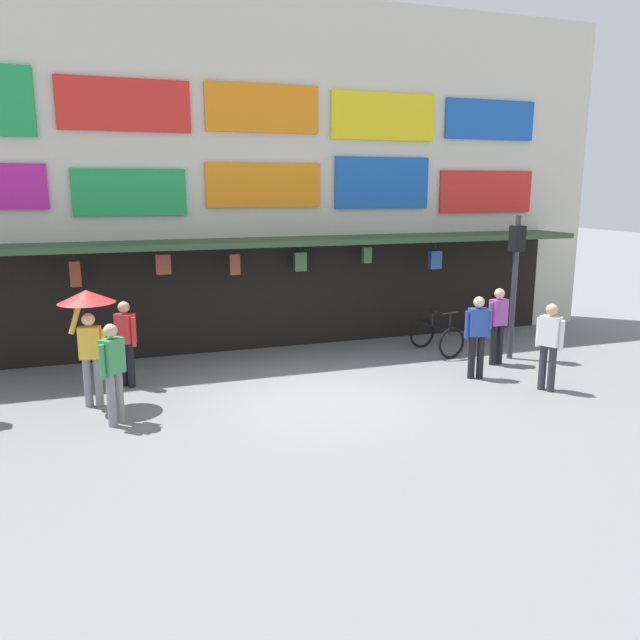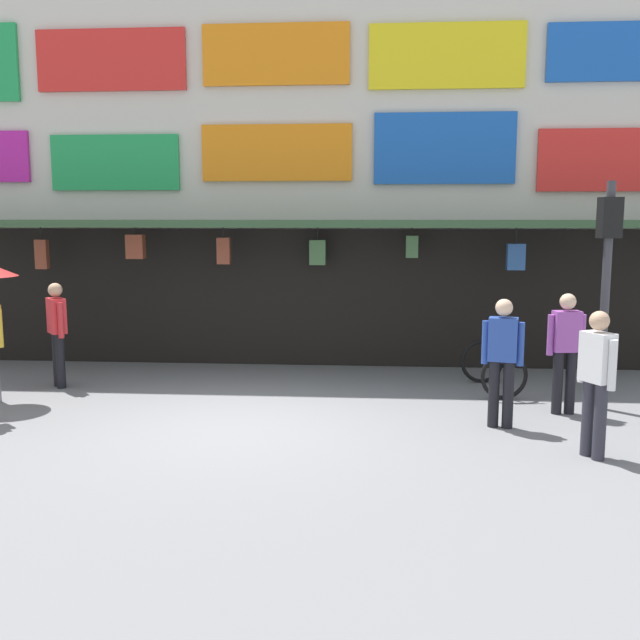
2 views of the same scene
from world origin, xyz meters
The scene contains 10 objects.
ground_plane centered at (0.00, 0.00, 0.00)m, with size 80.00×80.00×0.00m, color slate.
shopfront centered at (0.00, 4.57, 3.96)m, with size 18.00×2.60×8.00m.
traffic_light_far centered at (4.98, 1.29, 2.14)m, with size 0.30×0.34×3.20m.
bicycle_parked centered at (3.62, 2.22, 0.39)m, with size 0.88×1.25×1.05m.
pedestrian_in_red centered at (4.25, -0.88, 0.95)m, with size 0.36×0.48×1.68m.
pedestrian_in_yellow centered at (-3.27, 1.94, 0.95)m, with size 0.40×0.43×1.68m.
pedestrian_in_white centered at (4.39, 0.96, 0.95)m, with size 0.53×0.26×1.68m.
pedestrian_with_umbrella centered at (-3.88, 0.97, 1.64)m, with size 0.96×0.96×2.08m.
pedestrian_in_green centered at (-3.52, -0.05, 0.95)m, with size 0.41×0.41×1.68m.
pedestrian_in_blue centered at (3.41, 0.23, 0.95)m, with size 0.52×0.30×1.68m.
Camera 1 is at (-3.45, -10.11, 3.78)m, focal length 34.63 mm.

